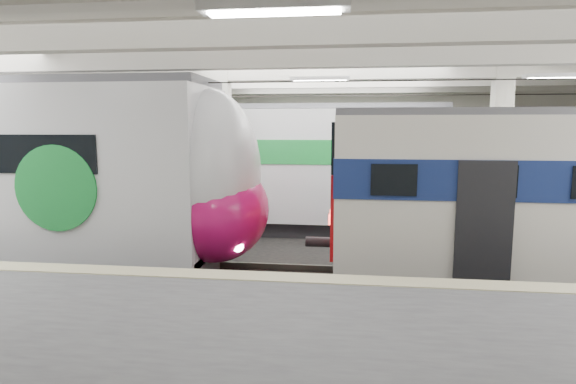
# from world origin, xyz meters

# --- Properties ---
(station_hall) EXTENTS (36.00, 24.00, 5.75)m
(station_hall) POSITION_xyz_m (0.00, -1.74, 3.24)
(station_hall) COLOR black
(station_hall) RESTS_ON ground
(modern_emu) EXTENTS (15.12, 3.12, 4.81)m
(modern_emu) POSITION_xyz_m (-8.00, -0.00, 2.36)
(modern_emu) COLOR silver
(modern_emu) RESTS_ON ground
(far_train) EXTENTS (13.84, 3.09, 4.41)m
(far_train) POSITION_xyz_m (-2.92, 5.50, 2.28)
(far_train) COLOR silver
(far_train) RESTS_ON ground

